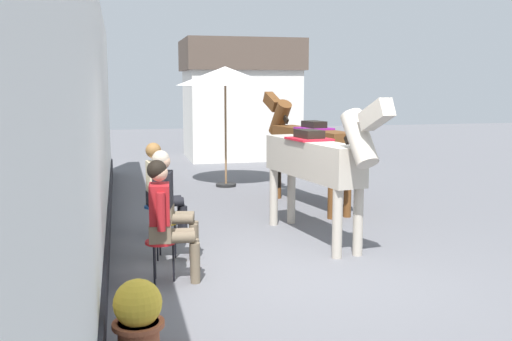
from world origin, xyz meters
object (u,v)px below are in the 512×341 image
(seated_visitor_far, at_px, (160,185))
(flower_planter_near, at_px, (138,316))
(saddled_horse_near, at_px, (317,160))
(saddled_horse_far, at_px, (307,143))
(seated_visitor_middle, at_px, (168,199))
(seated_visitor_near, at_px, (166,215))
(cafe_parasol, at_px, (225,77))

(seated_visitor_far, height_order, flower_planter_near, seated_visitor_far)
(seated_visitor_far, bearing_deg, saddled_horse_near, -17.43)
(saddled_horse_near, height_order, saddled_horse_far, same)
(seated_visitor_middle, bearing_deg, seated_visitor_near, -96.68)
(seated_visitor_far, distance_m, flower_planter_near, 3.76)
(seated_visitor_near, height_order, seated_visitor_middle, same)
(seated_visitor_middle, distance_m, cafe_parasol, 5.58)
(seated_visitor_near, relative_size, cafe_parasol, 0.54)
(seated_visitor_middle, xyz_separation_m, saddled_horse_near, (2.10, 0.37, 0.38))
(seated_visitor_far, bearing_deg, saddled_horse_far, 31.28)
(flower_planter_near, distance_m, cafe_parasol, 8.30)
(seated_visitor_near, distance_m, flower_planter_near, 1.85)
(seated_visitor_near, xyz_separation_m, cafe_parasol, (1.77, 6.00, 1.59))
(saddled_horse_far, bearing_deg, flower_planter_near, -120.82)
(seated_visitor_middle, distance_m, flower_planter_near, 2.75)
(seated_visitor_far, relative_size, cafe_parasol, 0.54)
(saddled_horse_near, distance_m, saddled_horse_far, 2.43)
(seated_visitor_middle, bearing_deg, flower_planter_near, -100.23)
(seated_visitor_near, xyz_separation_m, saddled_horse_near, (2.20, 1.29, 0.38))
(seated_visitor_middle, distance_m, seated_visitor_far, 1.04)
(seated_visitor_near, height_order, saddled_horse_near, saddled_horse_near)
(saddled_horse_near, bearing_deg, cafe_parasol, 95.24)
(seated_visitor_near, bearing_deg, cafe_parasol, 73.55)
(flower_planter_near, bearing_deg, cafe_parasol, 74.53)
(seated_visitor_middle, bearing_deg, cafe_parasol, 71.87)
(seated_visitor_middle, height_order, cafe_parasol, cafe_parasol)
(saddled_horse_far, xyz_separation_m, flower_planter_near, (-3.21, -5.38, -0.82))
(seated_visitor_middle, bearing_deg, saddled_horse_far, 44.83)
(saddled_horse_near, distance_m, flower_planter_near, 4.07)
(seated_visitor_near, bearing_deg, flower_planter_near, -102.05)
(seated_visitor_far, relative_size, saddled_horse_near, 0.47)
(cafe_parasol, bearing_deg, flower_planter_near, -105.47)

